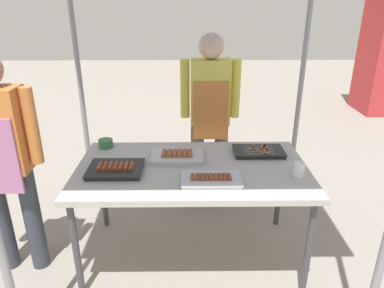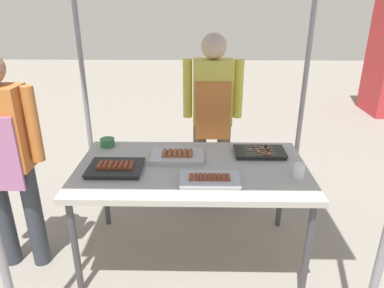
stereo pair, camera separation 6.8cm
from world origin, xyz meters
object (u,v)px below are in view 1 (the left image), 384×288
Objects in this scene: tray_spring_rolls at (116,169)px; tray_pork_links at (211,179)px; drink_cup_near_edge at (299,169)px; vendor_woman at (210,108)px; condiment_bowl at (106,143)px; tray_grilled_sausages at (177,156)px; tray_meat_skewers at (259,151)px; stall_table at (192,173)px; customer_nearby at (2,152)px.

tray_pork_links is at bearing -13.99° from tray_spring_rolls.
drink_cup_near_edge is 0.06× the size of vendor_woman.
drink_cup_near_edge is at bearing -20.18° from condiment_bowl.
tray_grilled_sausages is 1.01× the size of tray_meat_skewers.
drink_cup_near_edge is at bearing -19.34° from tray_grilled_sausages.
tray_grilled_sausages is at bearing 160.66° from drink_cup_near_edge.
drink_cup_near_edge is at bearing 119.29° from vendor_woman.
tray_meat_skewers is at bearing -6.79° from condiment_bowl.
stall_table is 0.85m from vendor_woman.
tray_spring_rolls reaches higher than tray_meat_skewers.
vendor_woman is at bearing 120.04° from tray_meat_skewers.
tray_spring_rolls is 1.22m from drink_cup_near_edge.
tray_pork_links is at bearing -130.96° from tray_meat_skewers.
condiment_bowl is 0.07× the size of customer_nearby.
condiment_bowl reaches higher than tray_meat_skewers.
vendor_woman is at bearing 27.67° from condiment_bowl.
tray_meat_skewers is at bearing 7.56° from tray_grilled_sausages.
tray_pork_links reaches higher than stall_table.
drink_cup_near_edge is at bearing -61.93° from tray_meat_skewers.
condiment_bowl is 0.07× the size of vendor_woman.
vendor_woman is (0.84, 0.44, 0.15)m from condiment_bowl.
vendor_woman is (0.05, 1.02, 0.16)m from tray_pork_links.
customer_nearby is (-1.12, -0.25, 0.14)m from tray_grilled_sausages.
tray_meat_skewers is 1.18m from condiment_bowl.
tray_grilled_sausages reaches higher than tray_spring_rolls.
vendor_woman is (0.17, 0.80, 0.23)m from stall_table.
tray_grilled_sausages reaches higher than stall_table.
stall_table is at bearing 5.03° from customer_nearby.
tray_pork_links is at bearing -57.97° from tray_grilled_sausages.
tray_grilled_sausages is at bearing 12.34° from customer_nearby.
condiment_bowl reaches higher than tray_pork_links.
customer_nearby is at bearing -169.33° from tray_meat_skewers.
stall_table is at bearing -51.94° from tray_grilled_sausages.
customer_nearby is (-0.71, -0.04, 0.14)m from tray_spring_rolls.
tray_pork_links is (0.12, -0.22, 0.07)m from stall_table.
tray_grilled_sausages is 1.00× the size of tray_pork_links.
tray_spring_rolls is at bearing 166.01° from tray_pork_links.
tray_pork_links is (0.23, -0.36, -0.00)m from tray_grilled_sausages.
stall_table is at bearing 117.89° from tray_pork_links.
tray_spring_rolls is (-0.41, -0.20, -0.00)m from tray_grilled_sausages.
drink_cup_near_edge is 0.06× the size of customer_nearby.
stall_table is at bearing 168.24° from drink_cup_near_edge.
drink_cup_near_edge reaches higher than stall_table.
tray_grilled_sausages is 0.61m from condiment_bowl.
tray_grilled_sausages is at bearing 128.06° from stall_table.
tray_grilled_sausages is 0.46m from tray_spring_rolls.
customer_nearby reaches higher than tray_grilled_sausages.
tray_grilled_sausages is 0.24× the size of vendor_woman.
tray_pork_links is 1.04× the size of tray_spring_rolls.
condiment_bowl is 1.46m from drink_cup_near_edge.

